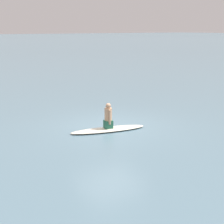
# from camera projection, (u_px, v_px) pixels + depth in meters

# --- Properties ---
(ground_plane) EXTENTS (400.00, 400.00, 0.00)m
(ground_plane) POSITION_uv_depth(u_px,v_px,m) (110.00, 126.00, 13.12)
(ground_plane) COLOR slate
(surfboard) EXTENTS (2.91, 1.23, 0.11)m
(surfboard) POSITION_uv_depth(u_px,v_px,m) (108.00, 129.00, 12.51)
(surfboard) COLOR silver
(surfboard) RESTS_ON ground
(person_paddler) EXTENTS (0.36, 0.41, 0.93)m
(person_paddler) POSITION_uv_depth(u_px,v_px,m) (108.00, 117.00, 12.39)
(person_paddler) COLOR #26664C
(person_paddler) RESTS_ON surfboard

